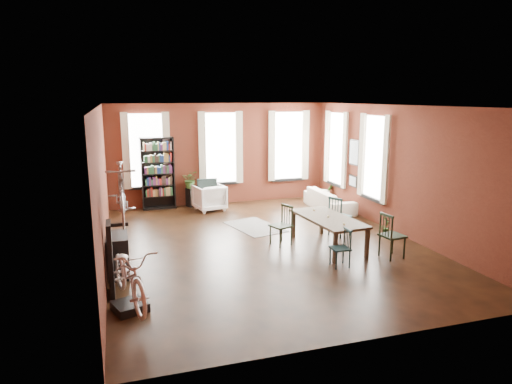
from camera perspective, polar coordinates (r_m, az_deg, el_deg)
name	(u,v)px	position (r m, az deg, el deg)	size (l,w,h in m)	color
room	(266,150)	(10.94, 1.31, 5.21)	(9.00, 9.04, 3.22)	black
dining_table	(328,232)	(10.61, 8.96, -4.99)	(0.94, 2.07, 0.71)	#493D2C
dining_chair_a	(340,248)	(9.46, 10.48, -6.91)	(0.36, 0.36, 0.78)	#1B393C
dining_chair_b	(281,226)	(10.61, 3.13, -4.22)	(0.43, 0.43, 0.93)	#1D2F1B
dining_chair_c	(392,235)	(10.21, 16.69, -5.23)	(0.45, 0.45, 0.98)	black
dining_chair_d	(340,216)	(11.49, 10.45, -2.99)	(0.46, 0.46, 0.99)	#1B3A3B
bookshelf	(158,173)	(14.22, -12.15, 2.28)	(1.00, 0.32, 2.20)	black
white_armchair	(209,196)	(13.90, -5.85, -0.54)	(0.84, 0.79, 0.86)	white
cream_sofa	(329,197)	(14.06, 9.17, -0.59)	(2.08, 0.61, 0.81)	beige
striped_rug	(255,227)	(12.15, -0.13, -4.37)	(1.05, 1.68, 0.01)	black
bike_trainer	(130,307)	(7.87, -15.49, -13.63)	(0.49, 0.49, 0.14)	black
bike_wall_rack	(110,259)	(8.35, -17.73, -7.96)	(0.16, 0.60, 1.30)	black
console_table	(118,255)	(9.28, -16.87, -7.54)	(0.40, 0.80, 0.80)	black
plant_stand	(192,197)	(14.50, -8.01, -0.64)	(0.29, 0.29, 0.59)	black
plant_by_sofa	(328,198)	(15.09, 9.04, -0.75)	(0.36, 0.65, 0.29)	#2B5220
plant_small	(385,230)	(12.04, 15.86, -4.62)	(0.24, 0.45, 0.16)	#315E25
bicycle_floor	(128,248)	(7.49, -15.73, -6.75)	(0.65, 0.97, 1.85)	beige
bicycle_hung	(120,174)	(7.98, -16.60, 2.22)	(0.47, 1.00, 1.66)	#A5A8AD
plant_on_stand	(191,181)	(14.40, -8.19, 1.35)	(0.50, 0.55, 0.43)	#345D25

